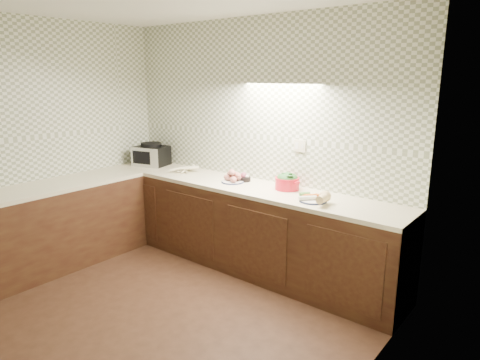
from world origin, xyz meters
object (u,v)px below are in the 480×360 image
Objects in this scene: onion_bowl at (244,178)px; sweet_potato_plate at (233,178)px; toaster_oven at (151,155)px; dutch_oven at (287,181)px; veg_plate at (318,198)px; parsnip_pile at (187,170)px.

sweet_potato_plate is at bearing -119.77° from onion_bowl.
toaster_oven reaches higher than dutch_oven.
sweet_potato_plate reaches higher than onion_bowl.
veg_plate is at bearing -17.89° from toaster_oven.
onion_bowl is 1.02m from veg_plate.
parsnip_pile is 1.32m from dutch_oven.
sweet_potato_plate is at bearing -154.70° from dutch_oven.
dutch_oven is at bearing 0.36° from onion_bowl.
parsnip_pile is 1.02× the size of veg_plate.
dutch_oven is (0.60, 0.12, 0.03)m from sweet_potato_plate.
toaster_oven reaches higher than onion_bowl.
toaster_oven is 1.34× the size of veg_plate.
sweet_potato_plate is 0.80× the size of dutch_oven.
toaster_oven reaches higher than sweet_potato_plate.
dutch_oven reaches higher than onion_bowl.
sweet_potato_plate is 0.62m from dutch_oven.
toaster_oven is 1.32× the size of parsnip_pile.
onion_bowl is at bearing 168.61° from veg_plate.
onion_bowl is 0.42× the size of dutch_oven.
dutch_oven reaches higher than sweet_potato_plate.
veg_plate is (2.44, -0.13, -0.09)m from toaster_oven.
dutch_oven reaches higher than parsnip_pile.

